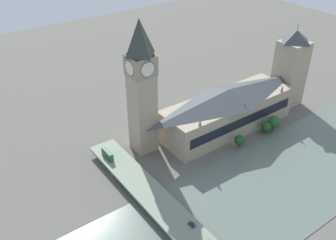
# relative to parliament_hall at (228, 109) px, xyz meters

# --- Properties ---
(ground_plane) EXTENTS (600.00, 600.00, 0.00)m
(ground_plane) POSITION_rel_parliament_hall_xyz_m (-17.50, 8.00, -14.60)
(ground_plane) COLOR #605E56
(river_water) EXTENTS (67.71, 360.00, 0.30)m
(river_water) POSITION_rel_parliament_hall_xyz_m (-57.35, 8.00, -14.45)
(river_water) COLOR slate
(river_water) RESTS_ON ground_plane
(parliament_hall) EXTENTS (29.45, 94.21, 29.41)m
(parliament_hall) POSITION_rel_parliament_hall_xyz_m (0.00, 0.00, 0.00)
(parliament_hall) COLOR tan
(parliament_hall) RESTS_ON ground_plane
(clock_tower) EXTENTS (14.47, 14.47, 82.46)m
(clock_tower) POSITION_rel_parliament_hall_xyz_m (13.28, 57.72, 29.22)
(clock_tower) COLOR tan
(clock_tower) RESTS_ON ground_plane
(victoria_tower) EXTENTS (18.15, 18.15, 60.14)m
(victoria_tower) POSITION_rel_parliament_hall_xyz_m (0.05, -60.18, 13.47)
(victoria_tower) COLOR tan
(victoria_tower) RESTS_ON ground_plane
(road_bridge) EXTENTS (167.42, 16.05, 5.37)m
(road_bridge) POSITION_rel_parliament_hall_xyz_m (-57.35, 80.37, -10.20)
(road_bridge) COLOR #5D6A59
(road_bridge) RESTS_ON ground_plane
(double_decker_bus_mid) EXTENTS (10.32, 2.64, 4.79)m
(double_decker_bus_mid) POSITION_rel_parliament_hall_xyz_m (11.45, 83.91, -6.58)
(double_decker_bus_mid) COLOR #235B33
(double_decker_bus_mid) RESTS_ON road_bridge
(car_southbound_mid) EXTENTS (3.84, 1.92, 1.37)m
(car_southbound_mid) POSITION_rel_parliament_hall_xyz_m (-57.27, 76.54, -8.54)
(car_southbound_mid) COLOR navy
(car_southbound_mid) RESTS_ON road_bridge
(tree_embankment_near) EXTENTS (8.39, 8.39, 11.19)m
(tree_embankment_near) POSITION_rel_parliament_hall_xyz_m (-21.25, -22.88, -7.62)
(tree_embankment_near) COLOR brown
(tree_embankment_near) RESTS_ON ground_plane
(tree_embankment_mid) EXTENTS (6.78, 6.78, 8.90)m
(tree_embankment_mid) POSITION_rel_parliament_hall_xyz_m (-20.66, -15.94, -9.10)
(tree_embankment_mid) COLOR brown
(tree_embankment_mid) RESTS_ON ground_plane
(tree_embankment_far) EXTENTS (6.76, 6.76, 8.38)m
(tree_embankment_far) POSITION_rel_parliament_hall_xyz_m (-20.93, 8.94, -9.61)
(tree_embankment_far) COLOR brown
(tree_embankment_far) RESTS_ON ground_plane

